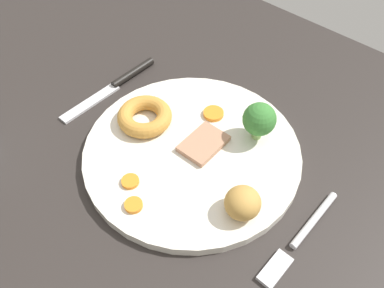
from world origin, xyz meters
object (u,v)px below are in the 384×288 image
object	(u,v)px
carrot_coin_front	(133,183)
carrot_coin_back	(134,205)
roast_potato_left	(243,203)
broccoli_floret	(259,120)
fork	(299,239)
knife	(118,83)
meat_slice_main	(204,144)
yorkshire_pudding	(145,116)
carrot_coin_side	(212,112)
dinner_plate	(192,152)

from	to	relation	value
carrot_coin_front	carrot_coin_back	world-z (taller)	same
roast_potato_left	broccoli_floret	world-z (taller)	broccoli_floret
fork	knife	world-z (taller)	knife
roast_potato_left	meat_slice_main	bearing A→B (deg)	-24.90
roast_potato_left	knife	world-z (taller)	roast_potato_left
yorkshire_pudding	broccoli_floret	xyz separation A→B (cm)	(-13.49, -8.42, 2.30)
meat_slice_main	fork	world-z (taller)	meat_slice_main
meat_slice_main	carrot_coin_side	distance (cm)	6.19
meat_slice_main	carrot_coin_side	xyz separation A→B (cm)	(3.10, -5.36, -0.11)
carrot_coin_front	fork	bearing A→B (deg)	-156.97
carrot_coin_back	broccoli_floret	size ratio (longest dim) A/B	0.39
meat_slice_main	yorkshire_pudding	size ratio (longest dim) A/B	0.82
meat_slice_main	knife	size ratio (longest dim) A/B	0.34
yorkshire_pudding	fork	xyz separation A→B (cm)	(-26.20, 0.30, -2.10)
carrot_coin_front	fork	distance (cm)	21.14
roast_potato_left	carrot_coin_back	bearing A→B (deg)	39.36
carrot_coin_back	meat_slice_main	bearing A→B (deg)	-89.48
carrot_coin_side	carrot_coin_back	bearing A→B (deg)	100.01
meat_slice_main	broccoli_floret	distance (cm)	8.11
roast_potato_left	broccoli_floret	size ratio (longest dim) A/B	0.77
dinner_plate	roast_potato_left	size ratio (longest dim) A/B	6.67
dinner_plate	roast_potato_left	distance (cm)	11.62
carrot_coin_front	knife	world-z (taller)	carrot_coin_front
knife	carrot_coin_back	bearing A→B (deg)	53.72
dinner_plate	knife	world-z (taller)	dinner_plate
carrot_coin_front	fork	size ratio (longest dim) A/B	0.15
dinner_plate	meat_slice_main	distance (cm)	2.01
broccoli_floret	meat_slice_main	bearing A→B (deg)	54.69
dinner_plate	fork	bearing A→B (deg)	176.54
dinner_plate	carrot_coin_front	xyz separation A→B (cm)	(1.59, 9.33, 0.95)
broccoli_floret	knife	world-z (taller)	broccoli_floret
yorkshire_pudding	carrot_coin_back	size ratio (longest dim) A/B	3.49
knife	broccoli_floret	bearing A→B (deg)	101.39
fork	carrot_coin_back	bearing A→B (deg)	-58.92
carrot_coin_back	knife	xyz separation A→B (cm)	(19.48, -14.08, -1.23)
meat_slice_main	carrot_coin_side	bearing A→B (deg)	-59.93
roast_potato_left	carrot_coin_back	size ratio (longest dim) A/B	1.98
roast_potato_left	carrot_coin_side	world-z (taller)	roast_potato_left
dinner_plate	roast_potato_left	bearing A→B (deg)	163.60
meat_slice_main	carrot_coin_back	size ratio (longest dim) A/B	2.86
roast_potato_left	carrot_coin_side	bearing A→B (deg)	-37.26
dinner_plate	carrot_coin_back	world-z (taller)	carrot_coin_back
roast_potato_left	fork	size ratio (longest dim) A/B	0.29
carrot_coin_front	roast_potato_left	bearing A→B (deg)	-153.80
roast_potato_left	broccoli_floret	xyz separation A→B (cm)	(5.76, -10.84, 1.52)
dinner_plate	broccoli_floret	size ratio (longest dim) A/B	5.13
dinner_plate	knife	bearing A→B (deg)	-8.20
carrot_coin_front	carrot_coin_side	xyz separation A→B (cm)	(0.75, -16.18, 0.03)
carrot_coin_back	fork	xyz separation A→B (cm)	(-16.95, -10.32, -1.30)
carrot_coin_front	broccoli_floret	distance (cm)	18.52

